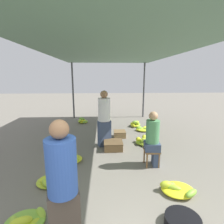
{
  "coord_description": "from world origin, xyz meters",
  "views": [
    {
      "loc": [
        -0.27,
        -1.09,
        2.05
      ],
      "look_at": [
        0.0,
        4.28,
        0.94
      ],
      "focal_mm": 28.0,
      "sensor_mm": 36.0,
      "label": 1
    }
  ],
  "objects_px": {
    "stool": "(152,153)",
    "crate_mid": "(113,145)",
    "basin_black": "(183,222)",
    "banana_pile_right_1": "(143,129)",
    "banana_pile_left_1": "(26,222)",
    "vendor_foreground": "(63,186)",
    "banana_pile_left_3": "(83,121)",
    "banana_pile_left_2": "(70,159)",
    "banana_pile_right_3": "(177,189)",
    "banana_pile_left_0": "(50,181)",
    "shopper_walking_mid": "(104,118)",
    "vendor_seated": "(153,138)",
    "banana_pile_right_2": "(135,124)",
    "crate_near": "(120,134)",
    "banana_pile_right_0": "(145,141)"
  },
  "relations": [
    {
      "from": "vendor_seated",
      "to": "banana_pile_left_3",
      "type": "xyz_separation_m",
      "value": [
        -2.05,
        3.8,
        -0.57
      ]
    },
    {
      "from": "stool",
      "to": "banana_pile_right_2",
      "type": "bearing_deg",
      "value": 86.54
    },
    {
      "from": "basin_black",
      "to": "banana_pile_left_0",
      "type": "bearing_deg",
      "value": 153.57
    },
    {
      "from": "vendor_seated",
      "to": "crate_mid",
      "type": "distance_m",
      "value": 1.39
    },
    {
      "from": "banana_pile_left_3",
      "to": "crate_mid",
      "type": "relative_size",
      "value": 0.94
    },
    {
      "from": "basin_black",
      "to": "crate_near",
      "type": "bearing_deg",
      "value": 98.4
    },
    {
      "from": "shopper_walking_mid",
      "to": "vendor_seated",
      "type": "bearing_deg",
      "value": -48.35
    },
    {
      "from": "basin_black",
      "to": "banana_pile_left_0",
      "type": "relative_size",
      "value": 0.86
    },
    {
      "from": "banana_pile_right_1",
      "to": "banana_pile_right_3",
      "type": "xyz_separation_m",
      "value": [
        -0.19,
        -3.6,
        0.01
      ]
    },
    {
      "from": "vendor_foreground",
      "to": "stool",
      "type": "distance_m",
      "value": 2.54
    },
    {
      "from": "stool",
      "to": "shopper_walking_mid",
      "type": "relative_size",
      "value": 0.23
    },
    {
      "from": "vendor_seated",
      "to": "shopper_walking_mid",
      "type": "bearing_deg",
      "value": 131.65
    },
    {
      "from": "basin_black",
      "to": "banana_pile_left_3",
      "type": "distance_m",
      "value": 5.85
    },
    {
      "from": "banana_pile_left_1",
      "to": "banana_pile_left_2",
      "type": "distance_m",
      "value": 1.89
    },
    {
      "from": "banana_pile_right_1",
      "to": "banana_pile_right_3",
      "type": "relative_size",
      "value": 1.0
    },
    {
      "from": "basin_black",
      "to": "banana_pile_right_1",
      "type": "distance_m",
      "value": 4.32
    },
    {
      "from": "vendor_seated",
      "to": "banana_pile_left_1",
      "type": "xyz_separation_m",
      "value": [
        -2.22,
        -1.59,
        -0.6
      ]
    },
    {
      "from": "banana_pile_right_0",
      "to": "crate_mid",
      "type": "height_order",
      "value": "banana_pile_right_0"
    },
    {
      "from": "vendor_seated",
      "to": "banana_pile_left_3",
      "type": "distance_m",
      "value": 4.35
    },
    {
      "from": "banana_pile_left_1",
      "to": "crate_near",
      "type": "height_order",
      "value": "crate_near"
    },
    {
      "from": "banana_pile_right_3",
      "to": "stool",
      "type": "bearing_deg",
      "value": 100.92
    },
    {
      "from": "stool",
      "to": "banana_pile_right_3",
      "type": "bearing_deg",
      "value": -79.08
    },
    {
      "from": "basin_black",
      "to": "banana_pile_right_1",
      "type": "bearing_deg",
      "value": 84.67
    },
    {
      "from": "vendor_seated",
      "to": "basin_black",
      "type": "xyz_separation_m",
      "value": [
        -0.04,
        -1.7,
        -0.6
      ]
    },
    {
      "from": "vendor_seated",
      "to": "banana_pile_left_0",
      "type": "height_order",
      "value": "vendor_seated"
    },
    {
      "from": "vendor_seated",
      "to": "crate_near",
      "type": "height_order",
      "value": "vendor_seated"
    },
    {
      "from": "vendor_foreground",
      "to": "crate_near",
      "type": "bearing_deg",
      "value": 75.3
    },
    {
      "from": "banana_pile_left_2",
      "to": "banana_pile_right_2",
      "type": "bearing_deg",
      "value": 53.54
    },
    {
      "from": "vendor_seated",
      "to": "banana_pile_right_2",
      "type": "relative_size",
      "value": 2.56
    },
    {
      "from": "vendor_foreground",
      "to": "banana_pile_left_3",
      "type": "xyz_separation_m",
      "value": [
        -0.46,
        5.72,
        -0.74
      ]
    },
    {
      "from": "basin_black",
      "to": "banana_pile_left_1",
      "type": "xyz_separation_m",
      "value": [
        -2.18,
        0.11,
        -0.0
      ]
    },
    {
      "from": "banana_pile_left_0",
      "to": "banana_pile_left_2",
      "type": "height_order",
      "value": "banana_pile_left_0"
    },
    {
      "from": "banana_pile_left_0",
      "to": "crate_mid",
      "type": "xyz_separation_m",
      "value": [
        1.3,
        1.6,
        0.04
      ]
    },
    {
      "from": "banana_pile_left_0",
      "to": "banana_pile_right_1",
      "type": "height_order",
      "value": "banana_pile_left_0"
    },
    {
      "from": "stool",
      "to": "banana_pile_left_3",
      "type": "xyz_separation_m",
      "value": [
        -2.03,
        3.8,
        -0.22
      ]
    },
    {
      "from": "vendor_seated",
      "to": "banana_pile_right_0",
      "type": "xyz_separation_m",
      "value": [
        0.13,
        1.26,
        -0.57
      ]
    },
    {
      "from": "stool",
      "to": "crate_mid",
      "type": "xyz_separation_m",
      "value": [
        -0.83,
        0.96,
        -0.19
      ]
    },
    {
      "from": "basin_black",
      "to": "banana_pile_left_2",
      "type": "bearing_deg",
      "value": 134.22
    },
    {
      "from": "banana_pile_left_1",
      "to": "banana_pile_right_2",
      "type": "distance_m",
      "value": 5.33
    },
    {
      "from": "banana_pile_right_1",
      "to": "banana_pile_right_3",
      "type": "height_order",
      "value": "banana_pile_right_3"
    },
    {
      "from": "stool",
      "to": "banana_pile_right_0",
      "type": "relative_size",
      "value": 0.67
    },
    {
      "from": "banana_pile_left_2",
      "to": "shopper_walking_mid",
      "type": "relative_size",
      "value": 0.37
    },
    {
      "from": "banana_pile_right_2",
      "to": "vendor_foreground",
      "type": "bearing_deg",
      "value": -109.13
    },
    {
      "from": "vendor_seated",
      "to": "banana_pile_right_3",
      "type": "distance_m",
      "value": 1.17
    },
    {
      "from": "banana_pile_left_3",
      "to": "banana_pile_right_0",
      "type": "xyz_separation_m",
      "value": [
        2.17,
        -2.53,
        -0.0
      ]
    },
    {
      "from": "banana_pile_right_2",
      "to": "banana_pile_right_3",
      "type": "height_order",
      "value": "banana_pile_right_2"
    },
    {
      "from": "crate_mid",
      "to": "banana_pile_left_3",
      "type": "bearing_deg",
      "value": 112.81
    },
    {
      "from": "banana_pile_left_1",
      "to": "vendor_seated",
      "type": "bearing_deg",
      "value": 35.68
    },
    {
      "from": "stool",
      "to": "banana_pile_left_1",
      "type": "distance_m",
      "value": 2.73
    },
    {
      "from": "banana_pile_left_1",
      "to": "vendor_foreground",
      "type": "bearing_deg",
      "value": -27.62
    }
  ]
}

